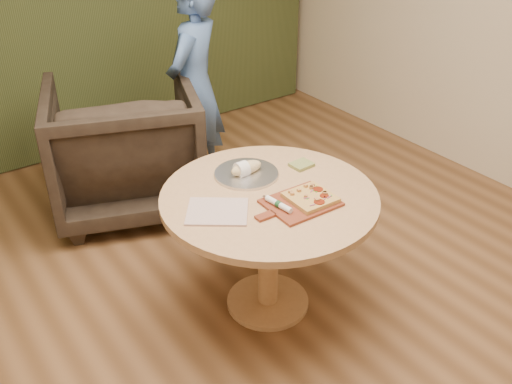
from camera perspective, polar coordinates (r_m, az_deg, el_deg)
The scene contains 11 objects.
room_shell at distance 2.42m, azimuth 3.32°, elevation 9.24°, with size 5.04×6.04×2.84m.
pedestal_table at distance 3.05m, azimuth 1.30°, elevation -2.49°, with size 1.15×1.15×0.75m.
pizza_paddle at distance 2.90m, azimuth 4.33°, elevation -1.15°, with size 0.45×0.29×0.01m.
flatbread_pizza at distance 2.92m, azimuth 5.50°, elevation -0.51°, with size 0.23×0.23×0.04m.
cutlery_roll at distance 2.84m, azimuth 2.27°, elevation -1.23°, with size 0.05×0.20×0.03m.
newspaper at distance 2.84m, azimuth -3.89°, elevation -1.95°, with size 0.30×0.25×0.01m, color white.
serving_tray at distance 3.16m, azimuth -0.97°, elevation 1.84°, with size 0.36×0.36×0.02m.
bread_roll at distance 3.13m, azimuth -1.11°, elevation 2.38°, with size 0.19×0.09×0.09m.
green_packet at distance 3.25m, azimuth 4.58°, elevation 2.73°, with size 0.12×0.10×0.02m, color #616C30.
armchair at distance 4.17m, azimuth -13.03°, elevation 4.95°, with size 1.01×0.95×1.04m, color black.
person_standing at distance 4.30m, azimuth -6.13°, elevation 10.36°, with size 0.58×0.38×1.59m, color #42639A.
Camera 1 is at (-1.42, -1.74, 2.29)m, focal length 40.00 mm.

